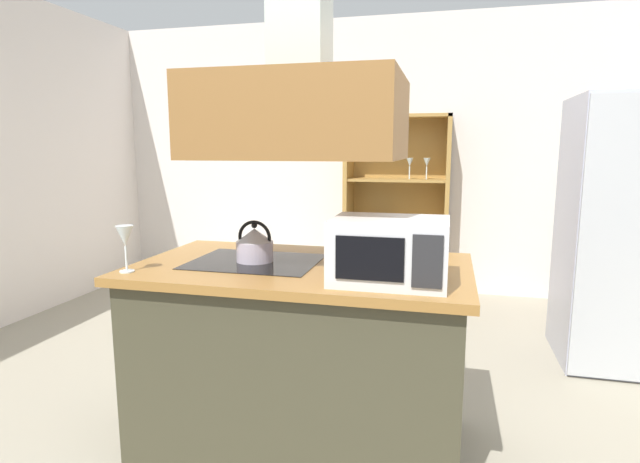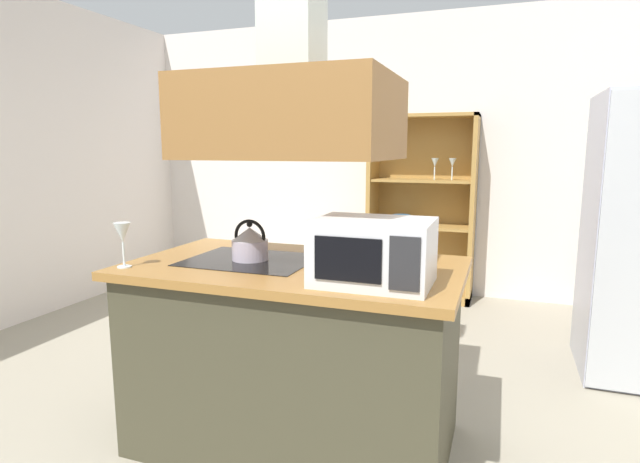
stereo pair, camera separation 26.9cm
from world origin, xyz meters
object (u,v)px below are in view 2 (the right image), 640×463
object	(u,v)px
dish_cabinet	(421,218)
kettle	(250,243)
wine_glass_on_counter	(122,234)
microwave	(373,252)
cutting_board	(369,262)

from	to	relation	value
dish_cabinet	kettle	xyz separation A→B (m)	(-0.40, -2.75, 0.21)
kettle	wine_glass_on_counter	world-z (taller)	wine_glass_on_counter
dish_cabinet	microwave	xyz separation A→B (m)	(0.27, -2.97, 0.26)
kettle	cutting_board	xyz separation A→B (m)	(0.56, 0.13, -0.07)
cutting_board	dish_cabinet	bearing A→B (deg)	93.49
microwave	wine_glass_on_counter	distance (m)	1.14
dish_cabinet	wine_glass_on_counter	size ratio (longest dim) A/B	8.47
microwave	kettle	bearing A→B (deg)	162.09
microwave	wine_glass_on_counter	xyz separation A→B (m)	(-1.13, -0.11, 0.02)
kettle	wine_glass_on_counter	size ratio (longest dim) A/B	0.96
wine_glass_on_counter	dish_cabinet	bearing A→B (deg)	74.27
cutting_board	wine_glass_on_counter	world-z (taller)	wine_glass_on_counter
kettle	microwave	xyz separation A→B (m)	(0.66, -0.21, 0.05)
microwave	wine_glass_on_counter	world-z (taller)	microwave
cutting_board	microwave	size ratio (longest dim) A/B	0.74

